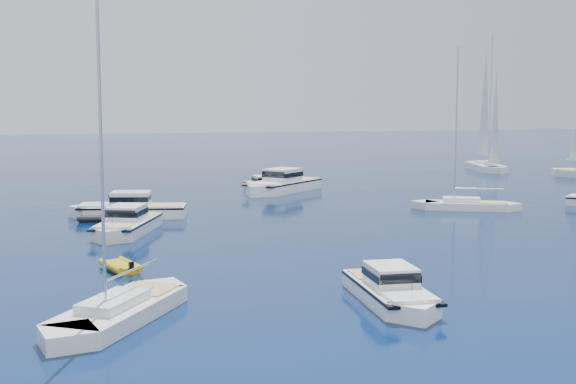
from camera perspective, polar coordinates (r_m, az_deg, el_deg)
ground at (r=38.41m, az=15.53°, el=-7.37°), size 400.00×400.00×0.00m
motor_cruiser_near at (r=35.85m, az=7.71°, el=-8.19°), size 2.95×8.61×2.24m
motor_cruiser_left at (r=55.08m, az=-11.93°, el=-3.04°), size 6.01×10.08×2.53m
motor_cruiser_centre at (r=62.94m, az=-11.75°, el=-1.84°), size 10.46×4.99×2.64m
motor_cruiser_distant at (r=78.80m, az=-0.49°, el=-0.00°), size 10.95×10.81×3.09m
motor_cruiser_horizon at (r=80.30m, az=-1.88°, el=0.12°), size 3.01×7.67×1.96m
sailboat_fore at (r=33.68m, az=-12.41°, el=-9.27°), size 8.03×10.67×15.86m
sailboat_mid_r at (r=67.72m, az=13.07°, el=-1.27°), size 9.93×6.45×14.37m
sailboat_sails_far at (r=107.68m, az=14.47°, el=1.58°), size 5.60×13.12×18.72m
tender_yellow at (r=43.27m, az=-12.33°, el=-5.70°), size 2.69×3.53×0.95m
tender_grey_far at (r=61.25m, az=-13.41°, el=-2.11°), size 4.59×3.05×0.95m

